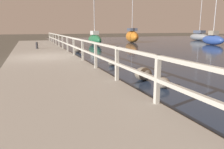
% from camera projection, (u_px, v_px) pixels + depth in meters
% --- Properties ---
extents(ground_plane, '(120.00, 120.00, 0.00)m').
position_uv_depth(ground_plane, '(44.00, 61.00, 12.68)').
color(ground_plane, '#4C473D').
extents(dock_walkway, '(3.80, 36.00, 0.23)m').
position_uv_depth(dock_walkway, '(43.00, 59.00, 12.66)').
color(dock_walkway, '#9E998E').
rests_on(dock_walkway, ground).
extents(railing, '(0.10, 32.50, 1.07)m').
position_uv_depth(railing, '(74.00, 43.00, 13.11)').
color(railing, beige).
rests_on(railing, dock_walkway).
extents(boulder_upstream, '(0.36, 0.33, 0.27)m').
position_uv_depth(boulder_upstream, '(112.00, 63.00, 10.84)').
color(boulder_upstream, '#666056').
rests_on(boulder_upstream, ground).
extents(boulder_water_edge, '(0.46, 0.41, 0.35)m').
position_uv_depth(boulder_water_edge, '(163.00, 83.00, 6.81)').
color(boulder_water_edge, gray).
rests_on(boulder_water_edge, ground).
extents(boulder_far_strip, '(0.61, 0.55, 0.45)m').
position_uv_depth(boulder_far_strip, '(78.00, 50.00, 16.76)').
color(boulder_far_strip, slate).
rests_on(boulder_far_strip, ground).
extents(boulder_near_dock, '(0.64, 0.57, 0.48)m').
position_uv_depth(boulder_near_dock, '(143.00, 74.00, 7.85)').
color(boulder_near_dock, slate).
rests_on(boulder_near_dock, ground).
extents(mooring_bollard, '(0.18, 0.18, 0.54)m').
position_uv_depth(mooring_bollard, '(37.00, 45.00, 17.52)').
color(mooring_bollard, '#333338').
rests_on(mooring_bollard, dock_walkway).
extents(sailboat_green, '(1.13, 3.48, 5.91)m').
position_uv_depth(sailboat_green, '(95.00, 39.00, 24.09)').
color(sailboat_green, '#236B42').
rests_on(sailboat_green, water_surface).
extents(sailboat_gray, '(1.38, 3.56, 7.76)m').
position_uv_depth(sailboat_gray, '(199.00, 36.00, 32.86)').
color(sailboat_gray, gray).
rests_on(sailboat_gray, water_surface).
extents(sailboat_orange, '(2.18, 4.46, 7.48)m').
position_uv_depth(sailboat_orange, '(132.00, 36.00, 28.67)').
color(sailboat_orange, orange).
rests_on(sailboat_orange, water_surface).
extents(sailboat_blue, '(1.28, 3.29, 6.95)m').
position_uv_depth(sailboat_blue, '(213.00, 39.00, 24.46)').
color(sailboat_blue, '#2D4C9E').
rests_on(sailboat_blue, water_surface).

